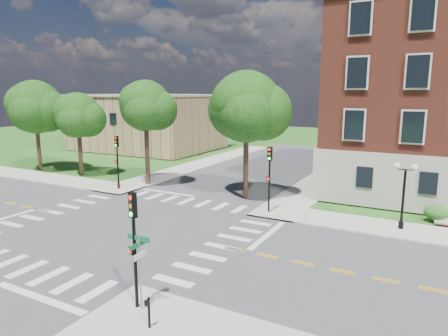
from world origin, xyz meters
The scene contains 19 objects.
ground centered at (0.00, 0.00, 0.00)m, with size 160.00×160.00×0.00m, color #275417.
road_ew centered at (0.00, 0.00, 0.01)m, with size 90.00×12.00×0.01m, color #3D3D3F.
road_ns centered at (0.00, 0.00, 0.01)m, with size 12.00×90.00×0.01m, color #3D3D3F.
sidewalk_ne centered at (15.38, 15.38, 0.06)m, with size 34.00×34.00×0.12m.
sidewalk_nw centered at (-15.38, 15.38, 0.06)m, with size 34.00×34.00×0.12m.
crosswalk_east centered at (7.20, 0.00, 0.00)m, with size 2.20×10.20×0.02m, color silver, non-canonical shape.
stop_bar_east centered at (8.80, 3.00, 0.00)m, with size 0.40×5.50×0.00m, color silver.
secondary_building centered at (-22.00, 30.00, 4.28)m, with size 20.40×15.40×8.30m.
tree_a centered at (-21.79, 10.34, 7.11)m, with size 5.87×5.87×9.95m.
tree_b centered at (-15.61, 10.63, 6.36)m, with size 4.69×4.69×8.62m.
tree_c centered at (-6.36, 10.29, 7.48)m, with size 4.69×4.69×9.75m.
tree_d centered at (3.82, 10.42, 7.56)m, with size 5.79×5.79×10.36m.
traffic_signal_se centered at (7.35, -7.54, 3.19)m, with size 0.38×0.45×4.80m.
traffic_signal_ne centered at (7.14, 7.33, 3.19)m, with size 0.33×0.36×4.80m.
traffic_signal_nw centered at (-7.52, 7.53, 3.19)m, with size 0.34×0.38×4.80m.
twin_lamp_west centered at (16.00, 7.91, 2.52)m, with size 1.36×0.36×4.23m.
street_sign_pole centered at (7.60, -7.55, 2.31)m, with size 1.10×1.10×3.10m.
push_button_post centered at (8.73, -8.48, 0.80)m, with size 0.14×0.21×1.20m.
fire_hydrant centered at (-7.56, 7.59, 0.46)m, with size 0.35×0.35×0.75m.
Camera 1 is at (17.51, -19.02, 8.73)m, focal length 32.00 mm.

